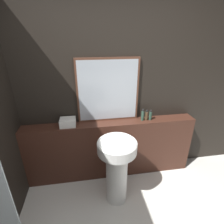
# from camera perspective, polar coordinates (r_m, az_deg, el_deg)

# --- Properties ---
(wall_back) EXTENTS (8.00, 0.06, 2.50)m
(wall_back) POSITION_cam_1_polar(r_m,az_deg,el_deg) (2.38, -0.82, 5.94)
(wall_back) COLOR black
(wall_back) RESTS_ON ground_plane
(vanity_counter) EXTENTS (2.40, 0.21, 0.88)m
(vanity_counter) POSITION_cam_1_polar(r_m,az_deg,el_deg) (2.63, -0.26, -11.99)
(vanity_counter) COLOR #422319
(vanity_counter) RESTS_ON ground_plane
(pedestal_sink) EXTENTS (0.46, 0.46, 0.88)m
(pedestal_sink) POSITION_cam_1_polar(r_m,az_deg,el_deg) (2.21, 1.57, -17.07)
(pedestal_sink) COLOR white
(pedestal_sink) RESTS_ON ground_plane
(mirror) EXTENTS (0.82, 0.03, 0.85)m
(mirror) POSITION_cam_1_polar(r_m,az_deg,el_deg) (2.31, -1.29, 6.90)
(mirror) COLOR #563323
(mirror) RESTS_ON vanity_counter
(towel_stack) EXTENTS (0.20, 0.16, 0.10)m
(towel_stack) POSITION_cam_1_polar(r_m,az_deg,el_deg) (2.36, -14.22, -3.27)
(towel_stack) COLOR white
(towel_stack) RESTS_ON vanity_counter
(shampoo_bottle) EXTENTS (0.04, 0.04, 0.17)m
(shampoo_bottle) POSITION_cam_1_polar(r_m,az_deg,el_deg) (2.46, 9.98, -1.01)
(shampoo_bottle) COLOR #2D4C3D
(shampoo_bottle) RESTS_ON vanity_counter
(conditioner_bottle) EXTENTS (0.04, 0.04, 0.15)m
(conditioner_bottle) POSITION_cam_1_polar(r_m,az_deg,el_deg) (2.48, 11.20, -1.11)
(conditioner_bottle) COLOR #4C3823
(conditioner_bottle) RESTS_ON vanity_counter
(lotion_bottle) EXTENTS (0.04, 0.04, 0.15)m
(lotion_bottle) POSITION_cam_1_polar(r_m,az_deg,el_deg) (2.50, 12.42, -1.05)
(lotion_bottle) COLOR #2D4C3D
(lotion_bottle) RESTS_ON vanity_counter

